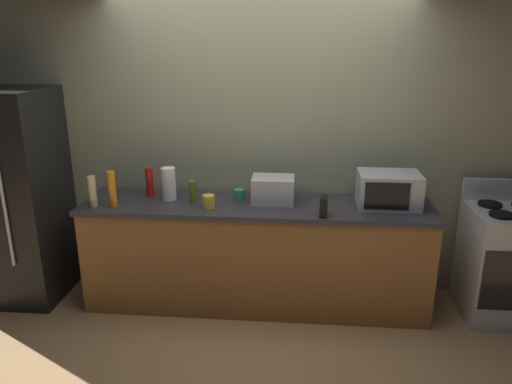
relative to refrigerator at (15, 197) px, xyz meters
name	(u,v)px	position (x,y,z in m)	size (l,w,h in m)	color
ground_plane	(251,328)	(2.05, -0.40, -0.90)	(8.00, 8.00, 0.00)	#A87F51
back_wall	(260,139)	(2.05, 0.41, 0.45)	(6.40, 0.10, 2.70)	gray
counter_run	(256,254)	(2.05, 0.00, -0.45)	(2.84, 0.64, 0.90)	brown
refrigerator	(15,197)	(0.00, 0.00, 0.00)	(0.72, 0.73, 1.80)	black
stove_range	(504,263)	(4.05, 0.00, -0.44)	(0.60, 0.61, 1.08)	#B7BABF
microwave	(388,190)	(3.10, 0.05, 0.13)	(0.48, 0.35, 0.27)	#B7BABF
toaster_oven	(273,190)	(2.18, 0.06, 0.10)	(0.34, 0.26, 0.21)	#B7BABF
paper_towel_roll	(169,184)	(1.32, 0.05, 0.13)	(0.12, 0.12, 0.27)	white
cordless_phone	(324,207)	(2.58, -0.24, 0.07)	(0.05, 0.11, 0.15)	black
bottle_olive_oil	(193,192)	(1.54, -0.01, 0.09)	(0.06, 0.06, 0.18)	#4C6B19
bottle_dish_soap	(112,189)	(0.92, -0.16, 0.14)	(0.06, 0.06, 0.29)	orange
bottle_hot_sauce	(150,182)	(1.13, 0.14, 0.12)	(0.07, 0.07, 0.25)	red
bottle_vinegar	(92,191)	(0.77, -0.18, 0.13)	(0.06, 0.06, 0.25)	beige
mug_green	(239,194)	(1.90, 0.10, 0.04)	(0.09, 0.09, 0.09)	#2D8C47
mug_yellow	(209,201)	(1.69, -0.12, 0.05)	(0.09, 0.09, 0.10)	yellow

